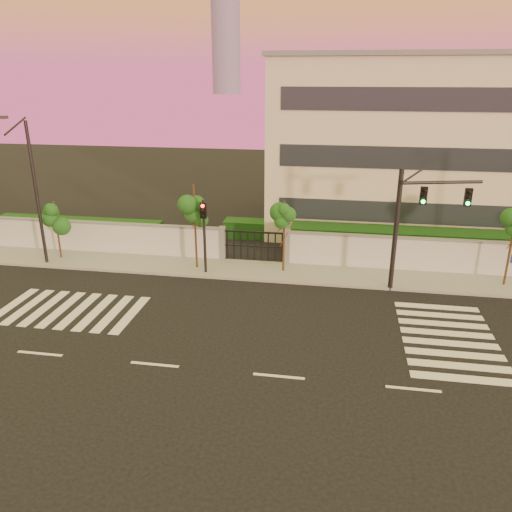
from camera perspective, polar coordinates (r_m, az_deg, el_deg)
name	(u,v)px	position (r m, az deg, el deg)	size (l,w,h in m)	color
ground	(279,376)	(19.73, 2.62, -13.59)	(120.00, 120.00, 0.00)	black
sidewalk	(301,273)	(28.99, 5.18, -1.98)	(60.00, 3.00, 0.15)	gray
perimeter_wall	(305,249)	(30.03, 5.67, 0.83)	(60.00, 0.36, 2.20)	silver
hedge_row	(325,240)	(32.66, 7.86, 1.87)	(41.00, 4.25, 1.80)	#103611
institutional_building	(441,144)	(39.25, 20.41, 11.90)	(24.40, 12.40, 12.25)	beige
road_markings	(255,327)	(23.11, -0.15, -8.11)	(57.00, 7.62, 0.02)	silver
street_tree_b	(56,217)	(32.71, -21.88, 4.14)	(1.44, 1.15, 3.72)	#382314
street_tree_c	(195,208)	(28.70, -7.00, 5.51)	(1.50, 1.19, 5.13)	#382314
street_tree_d	(285,221)	(28.14, 3.29, 4.05)	(1.51, 1.21, 4.30)	#382314
traffic_signal_main	(414,216)	(26.59, 17.61, 4.35)	(4.10, 1.13, 6.55)	black
traffic_signal_secondary	(204,228)	(28.13, -5.96, 3.20)	(0.34, 0.34, 4.42)	black
streetlight_west	(34,187)	(31.58, -24.08, 7.20)	(0.53, 2.15, 8.92)	black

